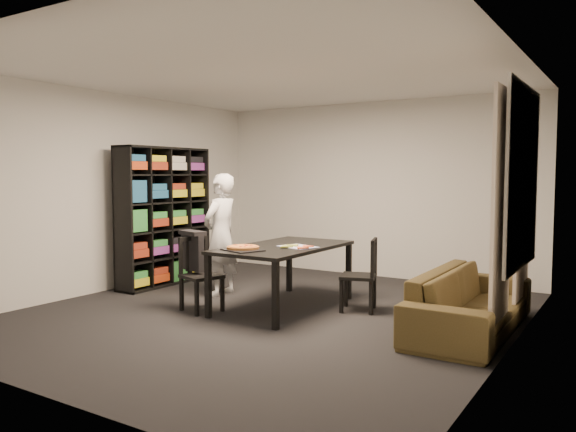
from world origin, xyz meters
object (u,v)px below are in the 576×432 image
Objects in this scene: bookshelf at (164,216)px; dining_table at (283,251)px; sofa at (471,302)px; chair_left at (198,268)px; baking_tray at (243,250)px; person at (221,235)px; chair_right at (365,270)px; pepperoni_pizza at (243,247)px.

dining_table is at bearing -7.77° from bookshelf.
bookshelf is 2.19m from dining_table.
bookshelf reaches higher than sofa.
baking_tray is at bearing -70.46° from chair_left.
bookshelf reaches higher than person.
pepperoni_pizza is (-1.04, -0.87, 0.28)m from chair_right.
person is at bearing 141.63° from pepperoni_pizza.
person reaches higher than dining_table.
bookshelf is 4.27m from sofa.
chair_right reaches higher than dining_table.
sofa is at bearing 17.95° from baking_tray.
chair_left is at bearing -178.12° from baking_tray.
dining_table is 0.85× the size of sofa.
chair_left is at bearing 104.62° from sofa.
bookshelf is 1.10× the size of dining_table.
bookshelf is 3.05m from chair_right.
pepperoni_pizza is (1.97, -0.81, -0.21)m from bookshelf.
person is at bearing -6.98° from bookshelf.
chair_right is at bearing 94.89° from person.
baking_tray is (-0.15, -0.57, 0.07)m from dining_table.
chair_right is 0.40× the size of sofa.
chair_right is at bearing 39.96° from pepperoni_pizza.
chair_right is 2.04× the size of baking_tray.
sofa is (2.22, 0.72, -0.43)m from baking_tray.
chair_left is 2.36× the size of pepperoni_pizza.
person reaches higher than sofa.
sofa is (2.83, 0.74, -0.18)m from chair_left.
baking_tray is 2.37m from sofa.
person reaches higher than baking_tray.
baking_tray is at bearing -64.86° from chair_right.
dining_table is 2.11× the size of chair_right.
chair_right is 1.24m from sofa.
person is (-1.04, 0.16, 0.12)m from dining_table.
person reaches higher than pepperoni_pizza.
sofa is at bearing 16.44° from pepperoni_pizza.
chair_left is 2.06× the size of baking_tray.
baking_tray is 1.14× the size of pepperoni_pizza.
bookshelf is 1.72m from chair_left.
chair_left is 0.86m from person.
bookshelf reaches higher than baking_tray.
chair_left is (1.39, -0.89, -0.48)m from bookshelf.
person is (-0.28, 0.75, 0.30)m from chair_left.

